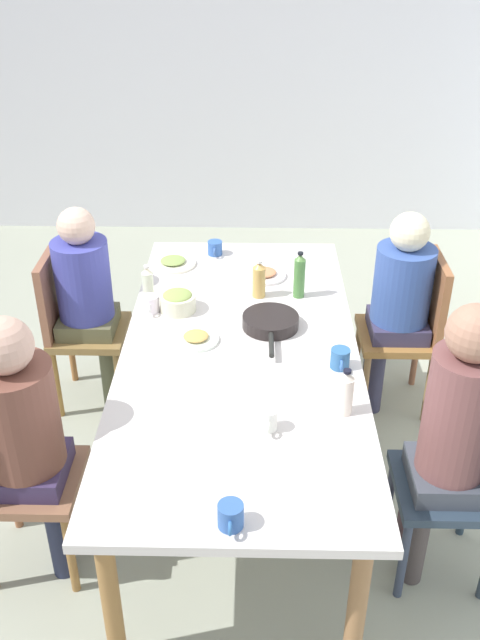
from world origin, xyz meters
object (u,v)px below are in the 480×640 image
(chair_2, at_px, (467,474))
(serving_pan, at_px, (271,322))
(chair_1, at_px, (9,468))
(plate_0, at_px, (196,338))
(person_2, at_px, (454,426))
(chair_3, at_px, (412,325))
(bottle_2, at_px, (148,283))
(bottle_0, at_px, (299,276))
(cup_3, at_px, (268,420))
(plate_1, at_px, (264,274))
(bottle_1, at_px, (345,393))
(cup_0, at_px, (151,304))
(person_0, at_px, (87,291))
(bowl_0, at_px, (178,301))
(bottle_3, at_px, (259,280))
(dining_table, at_px, (240,360))
(chair_0, at_px, (74,321))
(cup_2, at_px, (340,359))
(cup_1, at_px, (215,248))
(plate_2, at_px, (173,262))
(person_1, at_px, (23,426))
(person_3, at_px, (399,294))
(cup_4, at_px, (231,516))

(chair_2, distance_m, serving_pan, 1.11)
(chair_1, bearing_deg, plate_0, 131.70)
(person_2, distance_m, chair_3, 1.18)
(plate_0, height_order, bottle_2, bottle_2)
(bottle_0, bearing_deg, chair_2, 30.19)
(plate_0, distance_m, cup_3, 0.71)
(bottle_2, bearing_deg, serving_pan, 65.79)
(plate_1, height_order, bottle_1, bottle_1)
(cup_0, distance_m, bottle_1, 1.17)
(person_0, bearing_deg, plate_0, 50.18)
(bowl_0, bearing_deg, bottle_3, 110.80)
(bottle_0, xyz_separation_m, bottle_1, (0.96, 0.13, -0.02))
(cup_3, bearing_deg, plate_1, -179.90)
(dining_table, height_order, person_2, person_2)
(plate_0, xyz_separation_m, cup_3, (0.63, 0.32, 0.03))
(chair_0, xyz_separation_m, cup_2, (0.72, 1.35, 0.25))
(dining_table, bearing_deg, cup_2, 72.01)
(dining_table, height_order, cup_3, cup_3)
(chair_2, xyz_separation_m, bottle_0, (-1.08, -0.63, 0.33))
(person_0, relative_size, cup_3, 10.80)
(cup_1, bearing_deg, chair_2, 34.61)
(serving_pan, xyz_separation_m, bottle_2, (-0.28, -0.62, 0.06))
(plate_1, distance_m, serving_pan, 0.53)
(plate_2, bearing_deg, cup_1, 121.49)
(plate_2, bearing_deg, chair_3, 78.11)
(cup_1, distance_m, cup_2, 1.28)
(chair_3, bearing_deg, cup_0, -79.60)
(person_2, xyz_separation_m, plate_1, (-1.29, -0.71, -0.02))
(person_2, distance_m, bowl_0, 1.47)
(dining_table, height_order, person_1, person_1)
(chair_1, height_order, plate_0, chair_1)
(person_3, relative_size, cup_3, 10.69)
(dining_table, height_order, serving_pan, serving_pan)
(cup_0, xyz_separation_m, bottle_2, (-0.14, -0.03, 0.04))
(cup_3, bearing_deg, bottle_3, -178.26)
(cup_2, bearing_deg, chair_1, -72.22)
(cup_2, distance_m, cup_4, 1.02)
(bottle_0, bearing_deg, bowl_0, -75.61)
(person_0, bearing_deg, plate_1, 98.57)
(bowl_0, bearing_deg, bottle_1, 42.64)
(serving_pan, xyz_separation_m, bottle_0, (-0.31, 0.15, 0.09))
(person_3, distance_m, bottle_1, 1.11)
(chair_0, xyz_separation_m, bottle_2, (0.11, 0.44, 0.30))
(plate_1, bearing_deg, chair_0, -82.19)
(chair_2, relative_size, bottle_2, 4.89)
(chair_0, relative_size, plate_0, 4.27)
(person_1, relative_size, bowl_0, 6.70)
(chair_2, bearing_deg, dining_table, -122.14)
(chair_3, xyz_separation_m, plate_1, (-0.14, -0.80, 0.22))
(person_3, bearing_deg, person_1, -55.11)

